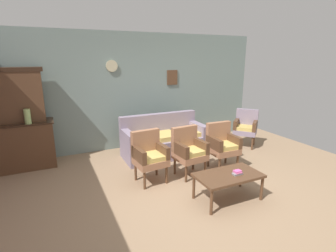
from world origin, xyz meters
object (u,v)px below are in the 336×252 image
Objects in this scene: side_cabinet at (24,145)px; armchair_by_doorway at (149,154)px; armchair_near_cabinet at (222,144)px; wingback_chair_by_fireplace at (246,126)px; armchair_row_middle at (189,149)px; vase_on_cabinet at (27,116)px; floral_couch at (164,141)px; book_stack_on_table at (237,173)px; coffee_table at (228,177)px.

side_cabinet reaches higher than armchair_by_doorway.
side_cabinet is at bearing 155.11° from armchair_near_cabinet.
armchair_row_middle is at bearing -157.96° from wingback_chair_by_fireplace.
vase_on_cabinet is 0.31× the size of wingback_chair_by_fireplace.
floral_couch is 2.04× the size of armchair_near_cabinet.
floral_couch and armchair_near_cabinet have the same top height.
armchair_near_cabinet is 1.00× the size of wingback_chair_by_fireplace.
armchair_row_middle is at bearing -5.39° from armchair_by_doorway.
vase_on_cabinet reaches higher than book_stack_on_table.
side_cabinet is 1.28× the size of wingback_chair_by_fireplace.
vase_on_cabinet is 3.72m from armchair_near_cabinet.
coffee_table is at bearing -136.50° from wingback_chair_by_fireplace.
vase_on_cabinet is 3.06m from armchair_row_middle.
armchair_near_cabinet is 1.21m from book_stack_on_table.
book_stack_on_table is (0.23, -2.21, 0.12)m from floral_couch.
side_cabinet reaches higher than floral_couch.
armchair_row_middle is 0.90× the size of coffee_table.
floral_couch is at bearing 96.07° from book_stack_on_table.
armchair_row_middle is (2.77, -1.64, 0.03)m from side_cabinet.
book_stack_on_table is at bearing -49.64° from armchair_by_doorway.
armchair_row_middle is 5.89× the size of book_stack_on_table.
coffee_table is (2.74, -2.48, -0.70)m from vase_on_cabinet.
floral_couch and armchair_by_doorway have the same top height.
vase_on_cabinet is at bearing -51.72° from side_cabinet.
book_stack_on_table is (3.00, -2.72, -0.02)m from side_cabinet.
wingback_chair_by_fireplace is 5.89× the size of book_stack_on_table.
armchair_row_middle is 2.24m from wingback_chair_by_fireplace.
side_cabinet is at bearing 137.82° from book_stack_on_table.
side_cabinet is 3.93m from coffee_table.
armchair_by_doorway is at bearing 130.36° from book_stack_on_table.
armchair_by_doorway is (1.88, -1.39, -0.57)m from vase_on_cabinet.
vase_on_cabinet is at bearing 156.74° from armchair_near_cabinet.
armchair_by_doorway is 1.40m from coffee_table.
side_cabinet reaches higher than armchair_near_cabinet.
wingback_chair_by_fireplace is at bearing -7.72° from floral_couch.
coffee_table is at bearing -86.88° from floral_couch.
vase_on_cabinet reaches higher than armchair_row_middle.
book_stack_on_table is (0.23, -1.08, -0.05)m from armchair_row_middle.
wingback_chair_by_fireplace is at bearing 32.31° from armchair_near_cabinet.
armchair_by_doorway is at bearing 174.61° from armchair_row_middle.
armchair_near_cabinet is at bearing -147.69° from wingback_chair_by_fireplace.
vase_on_cabinet is 3.88m from book_stack_on_table.
coffee_table is (-1.96, -1.86, -0.12)m from wingback_chair_by_fireplace.
armchair_by_doorway is at bearing -37.78° from side_cabinet.
book_stack_on_table is (-1.84, -1.92, -0.05)m from wingback_chair_by_fireplace.
side_cabinet reaches higher than wingback_chair_by_fireplace.
wingback_chair_by_fireplace reaches higher than coffee_table.
armchair_by_doorway reaches higher than book_stack_on_table.
armchair_near_cabinet is at bearing -23.26° from vase_on_cabinet.
coffee_table is at bearing -42.09° from vase_on_cabinet.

